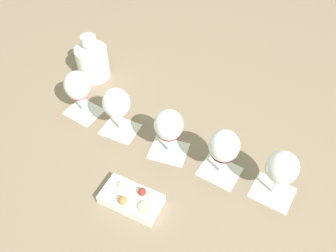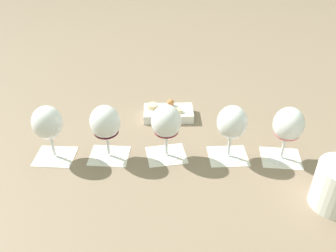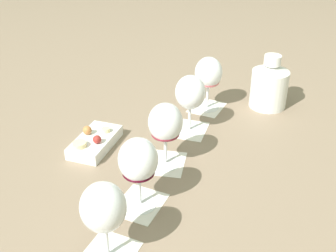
{
  "view_description": "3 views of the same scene",
  "coord_description": "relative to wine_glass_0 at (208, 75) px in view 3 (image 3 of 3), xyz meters",
  "views": [
    {
      "loc": [
        0.64,
        -0.13,
        0.82
      ],
      "look_at": [
        0.0,
        -0.0,
        0.1
      ],
      "focal_mm": 38.0,
      "sensor_mm": 36.0,
      "label": 1
    },
    {
      "loc": [
        -0.59,
        0.49,
        0.63
      ],
      "look_at": [
        0.0,
        -0.0,
        0.1
      ],
      "focal_mm": 38.0,
      "sensor_mm": 36.0,
      "label": 2
    },
    {
      "loc": [
        0.28,
        0.79,
        0.59
      ],
      "look_at": [
        0.0,
        -0.0,
        0.1
      ],
      "focal_mm": 45.0,
      "sensor_mm": 36.0,
      "label": 3
    }
  ],
  "objects": [
    {
      "name": "tasting_card_2",
      "position": [
        0.21,
        0.23,
        -0.1
      ],
      "size": [
        0.13,
        0.14,
        0.0
      ],
      "color": "silver",
      "rests_on": "ground_plane"
    },
    {
      "name": "ceramic_vase",
      "position": [
        -0.18,
        0.05,
        -0.04
      ],
      "size": [
        0.11,
        0.11,
        0.16
      ],
      "color": "white",
      "rests_on": "ground_plane"
    },
    {
      "name": "tasting_card_3",
      "position": [
        0.31,
        0.36,
        -0.1
      ],
      "size": [
        0.14,
        0.14,
        0.0
      ],
      "color": "silver",
      "rests_on": "ground_plane"
    },
    {
      "name": "tasting_card_0",
      "position": [
        -0.0,
        0.0,
        -0.1
      ],
      "size": [
        0.14,
        0.14,
        0.0
      ],
      "color": "silver",
      "rests_on": "ground_plane"
    },
    {
      "name": "tasting_card_1",
      "position": [
        0.1,
        0.11,
        -0.1
      ],
      "size": [
        0.14,
        0.14,
        0.0
      ],
      "color": "silver",
      "rests_on": "ground_plane"
    },
    {
      "name": "wine_glass_0",
      "position": [
        0.0,
        0.0,
        0.0
      ],
      "size": [
        0.08,
        0.08,
        0.16
      ],
      "color": "white",
      "rests_on": "tasting_card_0"
    },
    {
      "name": "ground_plane",
      "position": [
        0.21,
        0.23,
        -0.11
      ],
      "size": [
        8.0,
        8.0,
        0.0
      ],
      "primitive_type": "plane",
      "color": "#7F6B56"
    },
    {
      "name": "wine_glass_4",
      "position": [
        0.41,
        0.48,
        -0.0
      ],
      "size": [
        0.08,
        0.08,
        0.16
      ],
      "color": "white",
      "rests_on": "tasting_card_4"
    },
    {
      "name": "wine_glass_1",
      "position": [
        0.1,
        0.11,
        -0.0
      ],
      "size": [
        0.08,
        0.08,
        0.16
      ],
      "color": "white",
      "rests_on": "tasting_card_1"
    },
    {
      "name": "wine_glass_2",
      "position": [
        0.21,
        0.23,
        0.0
      ],
      "size": [
        0.08,
        0.08,
        0.16
      ],
      "color": "white",
      "rests_on": "tasting_card_2"
    },
    {
      "name": "wine_glass_3",
      "position": [
        0.31,
        0.36,
        0.0
      ],
      "size": [
        0.08,
        0.08,
        0.16
      ],
      "color": "white",
      "rests_on": "tasting_card_3"
    },
    {
      "name": "snack_dish",
      "position": [
        0.36,
        0.11,
        -0.09
      ],
      "size": [
        0.16,
        0.18,
        0.05
      ],
      "color": "white",
      "rests_on": "ground_plane"
    }
  ]
}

